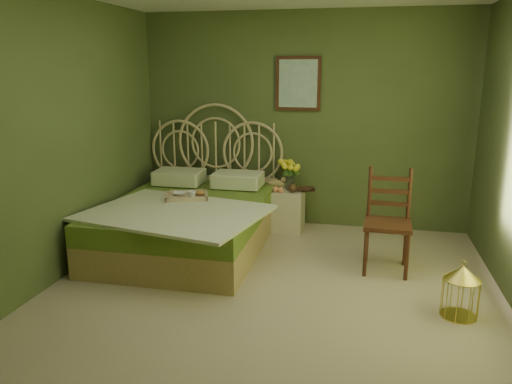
% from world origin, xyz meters
% --- Properties ---
extents(floor, '(4.50, 4.50, 0.00)m').
position_xyz_m(floor, '(0.00, 0.00, 0.00)').
color(floor, tan).
rests_on(floor, ground).
extents(wall_back, '(4.00, 0.00, 4.00)m').
position_xyz_m(wall_back, '(0.00, 2.25, 1.30)').
color(wall_back, '#556334').
rests_on(wall_back, floor).
extents(wall_left, '(0.00, 4.50, 4.50)m').
position_xyz_m(wall_left, '(-2.00, 0.00, 1.30)').
color(wall_left, '#556334').
rests_on(wall_left, floor).
extents(wall_art, '(0.54, 0.04, 0.64)m').
position_xyz_m(wall_art, '(-0.07, 2.22, 1.75)').
color(wall_art, '#321B0D').
rests_on(wall_art, wall_back).
extents(bed, '(1.90, 2.40, 1.49)m').
position_xyz_m(bed, '(-1.10, 1.14, 0.32)').
color(bed, tan).
rests_on(bed, floor).
extents(nightstand, '(0.46, 0.46, 0.93)m').
position_xyz_m(nightstand, '(-0.17, 1.97, 0.34)').
color(nightstand, '#F1E7C4').
rests_on(nightstand, floor).
extents(chair, '(0.46, 0.46, 1.00)m').
position_xyz_m(chair, '(1.00, 0.97, 0.55)').
color(chair, '#321B0D').
rests_on(chair, floor).
extents(birdcage, '(0.28, 0.28, 0.43)m').
position_xyz_m(birdcage, '(1.55, 0.06, 0.21)').
color(birdcage, gold).
rests_on(birdcage, floor).
extents(book_lower, '(0.23, 0.27, 0.02)m').
position_xyz_m(book_lower, '(0.01, 1.98, 0.51)').
color(book_lower, '#381E0F').
rests_on(book_lower, nightstand).
extents(book_upper, '(0.21, 0.25, 0.02)m').
position_xyz_m(book_upper, '(0.01, 1.98, 0.53)').
color(book_upper, '#472819').
rests_on(book_upper, nightstand).
extents(cereal_bowl, '(0.15, 0.15, 0.04)m').
position_xyz_m(cereal_bowl, '(-1.22, 1.17, 0.59)').
color(cereal_bowl, white).
rests_on(cereal_bowl, bed).
extents(coffee_cup, '(0.10, 0.10, 0.08)m').
position_xyz_m(coffee_cup, '(-1.04, 1.06, 0.61)').
color(coffee_cup, white).
rests_on(coffee_cup, bed).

